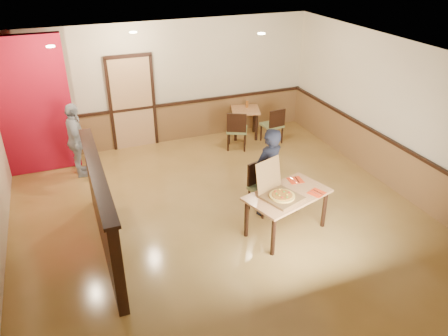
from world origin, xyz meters
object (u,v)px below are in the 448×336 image
at_px(side_chair_right, 274,124).
at_px(diner, 268,173).
at_px(side_chair_left, 237,129).
at_px(side_table, 245,116).
at_px(condiment, 247,104).
at_px(main_table, 287,199).
at_px(passerby, 76,141).
at_px(pizza_box, 280,193).
at_px(diner_chair, 262,185).

distance_m(side_chair_right, diner, 3.02).
distance_m(side_chair_left, side_table, 0.78).
height_order(side_chair_left, condiment, side_chair_left).
bearing_deg(diner, main_table, 74.36).
distance_m(main_table, side_chair_right, 3.55).
bearing_deg(side_chair_right, diner, 54.13).
relative_size(side_chair_right, passerby, 0.57).
relative_size(passerby, pizza_box, 2.01).
bearing_deg(main_table, pizza_box, 177.58).
relative_size(side_table, condiment, 5.10).
distance_m(passerby, condiment, 4.09).
xyz_separation_m(side_chair_right, passerby, (-4.41, 0.04, 0.29)).
bearing_deg(side_chair_left, pizza_box, 104.42).
relative_size(side_chair_right, diner, 0.54).
height_order(diner_chair, side_chair_left, side_chair_left).
height_order(side_chair_right, pizza_box, pizza_box).
height_order(diner_chair, side_chair_right, diner_chair).
relative_size(side_table, pizza_box, 1.09).
relative_size(side_chair_right, condiment, 5.37).
height_order(side_chair_left, side_chair_right, side_chair_left).
height_order(diner_chair, pizza_box, pizza_box).
height_order(passerby, condiment, passerby).
distance_m(diner_chair, side_chair_right, 2.91).
bearing_deg(side_table, diner_chair, -108.78).
bearing_deg(passerby, side_table, -82.09).
height_order(main_table, side_chair_right, side_chair_right).
bearing_deg(diner_chair, side_chair_right, 42.37).
distance_m(main_table, side_chair_left, 3.28).
bearing_deg(diner_chair, main_table, -100.27).
bearing_deg(side_chair_right, main_table, 59.55).
bearing_deg(side_chair_right, passerby, -7.20).
xyz_separation_m(side_table, pizza_box, (-1.15, -3.90, 0.26)).
bearing_deg(side_chair_left, passerby, 25.25).
distance_m(side_chair_right, side_table, 0.77).
height_order(main_table, side_chair_left, side_chair_left).
relative_size(side_chair_left, diner, 0.57).
relative_size(side_chair_left, condiment, 5.64).
distance_m(main_table, diner_chair, 0.77).
relative_size(diner_chair, condiment, 5.54).
distance_m(diner, condiment, 3.50).
distance_m(pizza_box, condiment, 4.18).
xyz_separation_m(side_chair_left, passerby, (-3.48, 0.04, 0.27)).
xyz_separation_m(main_table, diner, (-0.04, 0.62, 0.19)).
relative_size(diner_chair, side_chair_left, 0.98).
bearing_deg(diner_chair, side_table, 54.91).
bearing_deg(side_chair_right, diner_chair, 52.03).
bearing_deg(condiment, pizza_box, -107.15).
relative_size(diner_chair, side_table, 1.08).
relative_size(diner_chair, side_chair_right, 1.03).
height_order(diner, pizza_box, diner).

